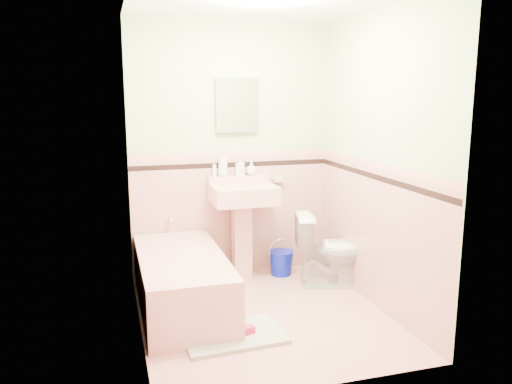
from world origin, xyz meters
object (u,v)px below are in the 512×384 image
object	(u,v)px
soap_bottle_right	(251,168)
toilet	(332,250)
medicine_cabinet	(237,105)
shoe	(246,330)
bathtub	(182,284)
soap_bottle_left	(223,164)
sink	(243,233)
soap_bottle_mid	(240,166)
bucket	(281,263)

from	to	relation	value
soap_bottle_right	toilet	size ratio (longest dim) A/B	0.19
medicine_cabinet	shoe	world-z (taller)	medicine_cabinet
bathtub	shoe	size ratio (longest dim) A/B	11.33
shoe	soap_bottle_left	bearing A→B (deg)	66.99
sink	soap_bottle_mid	size ratio (longest dim) A/B	5.08
soap_bottle_mid	toilet	bearing A→B (deg)	-35.47
bucket	shoe	world-z (taller)	bucket
medicine_cabinet	soap_bottle_left	world-z (taller)	medicine_cabinet
soap_bottle_mid	soap_bottle_right	bearing A→B (deg)	0.00
soap_bottle_right	toilet	world-z (taller)	soap_bottle_right
toilet	bucket	size ratio (longest dim) A/B	2.83
toilet	shoe	distance (m)	1.39
soap_bottle_left	soap_bottle_right	xyz separation A→B (m)	(0.29, 0.00, -0.06)
soap_bottle_mid	bucket	distance (m)	1.07
sink	medicine_cabinet	world-z (taller)	medicine_cabinet
soap_bottle_left	bucket	size ratio (longest dim) A/B	1.00
bathtub	medicine_cabinet	distance (m)	1.78
toilet	shoe	world-z (taller)	toilet
toilet	sink	bearing A→B (deg)	79.30
soap_bottle_left	shoe	size ratio (longest dim) A/B	1.86
sink	shoe	bearing A→B (deg)	-104.14
bucket	medicine_cabinet	bearing A→B (deg)	156.55
soap_bottle_right	shoe	distance (m)	1.77
shoe	sink	bearing A→B (deg)	58.90
toilet	bathtub	bearing A→B (deg)	110.82
sink	soap_bottle_mid	world-z (taller)	soap_bottle_mid
soap_bottle_mid	toilet	size ratio (longest dim) A/B	0.27
bathtub	shoe	distance (m)	0.78
sink	soap_bottle_left	world-z (taller)	soap_bottle_left
bathtub	toilet	xyz separation A→B (m)	(1.46, 0.17, 0.12)
bathtub	medicine_cabinet	bearing A→B (deg)	47.42
medicine_cabinet	bucket	xyz separation A→B (m)	(0.41, -0.18, -1.58)
soap_bottle_mid	soap_bottle_left	bearing A→B (deg)	180.00
soap_bottle_left	shoe	world-z (taller)	soap_bottle_left
soap_bottle_left	shoe	xyz separation A→B (m)	(-0.14, -1.37, -1.08)
sink	bucket	world-z (taller)	sink
sink	soap_bottle_right	world-z (taller)	soap_bottle_right
toilet	bucket	bearing A→B (deg)	57.50
bucket	sink	bearing A→B (deg)	-175.19
soap_bottle_mid	bucket	world-z (taller)	soap_bottle_mid
sink	medicine_cabinet	distance (m)	1.24
bathtub	toilet	world-z (taller)	toilet
soap_bottle_left	bucket	xyz separation A→B (m)	(0.56, -0.15, -1.02)
medicine_cabinet	bucket	bearing A→B (deg)	-23.45
soap_bottle_left	soap_bottle_right	bearing A→B (deg)	0.00
soap_bottle_left	soap_bottle_mid	world-z (taller)	soap_bottle_left
sink	medicine_cabinet	xyz separation A→B (m)	(0.00, 0.21, 1.22)
medicine_cabinet	sink	bearing A→B (deg)	-90.00
toilet	soap_bottle_left	bearing A→B (deg)	74.08
medicine_cabinet	soap_bottle_right	size ratio (longest dim) A/B	3.89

